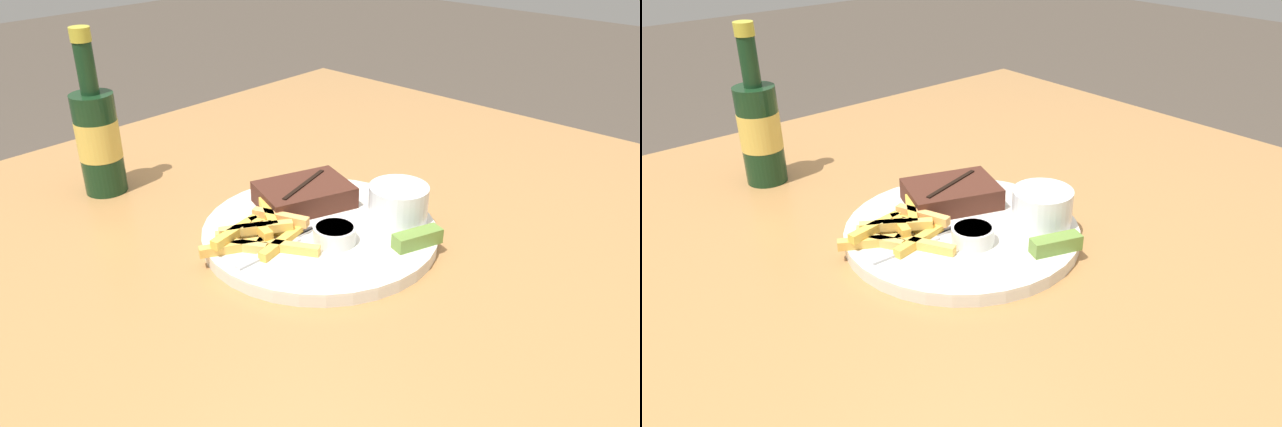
# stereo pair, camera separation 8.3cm
# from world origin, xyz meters

# --- Properties ---
(dining_table) EXTENTS (1.32, 1.18, 0.78)m
(dining_table) POSITION_xyz_m (0.00, 0.00, 0.70)
(dining_table) COLOR #A87542
(dining_table) RESTS_ON ground_plane
(dinner_plate) EXTENTS (0.32, 0.32, 0.02)m
(dinner_plate) POSITION_xyz_m (0.00, 0.00, 0.79)
(dinner_plate) COLOR silver
(dinner_plate) RESTS_ON dining_table
(steak_portion) EXTENTS (0.15, 0.13, 0.03)m
(steak_portion) POSITION_xyz_m (0.03, 0.06, 0.81)
(steak_portion) COLOR #472319
(steak_portion) RESTS_ON dinner_plate
(fries_pile) EXTENTS (0.17, 0.14, 0.02)m
(fries_pile) POSITION_xyz_m (-0.08, 0.04, 0.81)
(fries_pile) COLOR #EEBB53
(fries_pile) RESTS_ON dinner_plate
(coleslaw_cup) EXTENTS (0.08, 0.08, 0.05)m
(coleslaw_cup) POSITION_xyz_m (0.09, -0.07, 0.82)
(coleslaw_cup) COLOR white
(coleslaw_cup) RESTS_ON dinner_plate
(dipping_sauce_cup) EXTENTS (0.06, 0.06, 0.02)m
(dipping_sauce_cup) POSITION_xyz_m (-0.02, -0.04, 0.81)
(dipping_sauce_cup) COLOR silver
(dipping_sauce_cup) RESTS_ON dinner_plate
(pickle_spear) EXTENTS (0.07, 0.04, 0.02)m
(pickle_spear) POSITION_xyz_m (0.05, -0.12, 0.81)
(pickle_spear) COLOR olive
(pickle_spear) RESTS_ON dinner_plate
(fork_utensil) EXTENTS (0.13, 0.02, 0.00)m
(fork_utensil) POSITION_xyz_m (-0.08, 0.00, 0.80)
(fork_utensil) COLOR #B7B7BC
(fork_utensil) RESTS_ON dinner_plate
(beer_bottle) EXTENTS (0.06, 0.06, 0.25)m
(beer_bottle) POSITION_xyz_m (-0.12, 0.35, 0.87)
(beer_bottle) COLOR #143319
(beer_bottle) RESTS_ON dining_table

